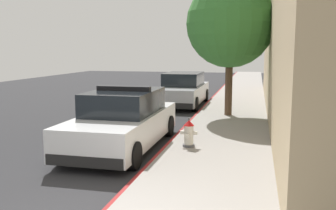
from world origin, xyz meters
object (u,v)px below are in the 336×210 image
object	(u,v)px
fire_hydrant	(189,133)
street_tree	(230,24)
parked_car_silver_ahead	(183,90)
police_cruiser	(123,121)

from	to	relation	value
fire_hydrant	street_tree	distance (m)	6.08
parked_car_silver_ahead	street_tree	distance (m)	4.80
police_cruiser	fire_hydrant	bearing A→B (deg)	1.32
parked_car_silver_ahead	fire_hydrant	bearing A→B (deg)	-78.02
parked_car_silver_ahead	street_tree	bearing A→B (deg)	-51.95
police_cruiser	street_tree	distance (m)	6.42
parked_car_silver_ahead	fire_hydrant	distance (m)	8.39
fire_hydrant	street_tree	bearing A→B (deg)	83.05
police_cruiser	fire_hydrant	size ratio (longest dim) A/B	6.37
police_cruiser	street_tree	bearing A→B (deg)	65.16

